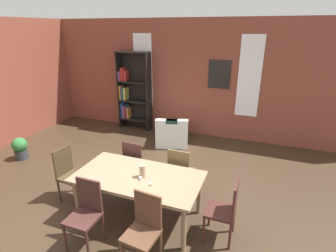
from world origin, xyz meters
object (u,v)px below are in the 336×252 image
(dining_chair_far_left, at_px, (136,162))
(dining_chair_near_right, at_px, (144,228))
(dining_chair_head_right, at_px, (226,209))
(dining_chair_near_left, at_px, (86,211))
(vase_on_table, at_px, (143,171))
(armchair_white, at_px, (172,134))
(dining_table, at_px, (138,180))
(dining_chair_far_right, at_px, (180,171))
(potted_plant_by_shelf, at_px, (20,148))
(dining_chair_head_left, at_px, (69,173))
(bookshelf_tall, at_px, (132,92))

(dining_chair_far_left, distance_m, dining_chair_near_right, 1.71)
(dining_chair_head_right, height_order, dining_chair_near_left, same)
(vase_on_table, bearing_deg, armchair_white, 101.15)
(dining_table, xyz_separation_m, vase_on_table, (0.08, 0.00, 0.17))
(dining_table, height_order, dining_chair_near_right, dining_chair_near_right)
(dining_chair_far_right, relative_size, potted_plant_by_shelf, 1.85)
(dining_chair_near_left, relative_size, potted_plant_by_shelf, 1.85)
(dining_chair_near_left, bearing_deg, vase_on_table, 55.13)
(dining_chair_far_left, bearing_deg, dining_chair_head_left, -141.06)
(dining_table, distance_m, potted_plant_by_shelf, 3.56)
(dining_chair_far_left, bearing_deg, potted_plant_by_shelf, 178.68)
(dining_chair_near_left, xyz_separation_m, armchair_white, (-0.05, 3.56, -0.23))
(dining_table, relative_size, vase_on_table, 9.75)
(armchair_white, xyz_separation_m, potted_plant_by_shelf, (-2.96, -2.02, -0.01))
(dining_chair_near_right, relative_size, bookshelf_tall, 0.43)
(bookshelf_tall, bearing_deg, dining_chair_head_left, -79.62)
(armchair_white, distance_m, potted_plant_by_shelf, 3.59)
(dining_chair_far_right, height_order, bookshelf_tall, bookshelf_tall)
(dining_chair_head_right, relative_size, armchair_white, 0.95)
(dining_chair_near_left, bearing_deg, armchair_white, 90.75)
(vase_on_table, relative_size, dining_chair_head_left, 0.21)
(vase_on_table, xyz_separation_m, dining_chair_head_right, (1.26, -0.00, -0.33))
(dining_chair_near_right, distance_m, armchair_white, 3.68)
(dining_chair_head_right, distance_m, dining_chair_near_left, 1.91)
(dining_table, relative_size, dining_chair_far_right, 2.03)
(dining_chair_head_right, height_order, potted_plant_by_shelf, dining_chair_head_right)
(dining_chair_near_right, distance_m, dining_chair_near_left, 0.87)
(dining_chair_far_left, xyz_separation_m, dining_chair_far_right, (0.87, -0.00, 0.00))
(dining_chair_head_left, bearing_deg, dining_chair_head_right, -0.14)
(dining_table, bearing_deg, dining_chair_head_left, 179.73)
(vase_on_table, bearing_deg, dining_chair_near_left, -124.87)
(dining_chair_far_left, relative_size, dining_chair_head_left, 1.00)
(dining_chair_far_left, bearing_deg, dining_table, -59.26)
(vase_on_table, height_order, dining_chair_near_left, dining_chair_near_left)
(vase_on_table, relative_size, dining_chair_far_left, 0.21)
(dining_chair_far_right, height_order, dining_chair_head_left, same)
(bookshelf_tall, distance_m, armchair_white, 1.86)
(dining_chair_near_right, bearing_deg, vase_on_table, 116.28)
(dining_chair_head_right, distance_m, dining_chair_near_right, 1.16)
(dining_chair_far_left, height_order, dining_chair_head_right, same)
(dining_chair_near_right, bearing_deg, dining_chair_head_right, 39.31)
(dining_table, height_order, bookshelf_tall, bookshelf_tall)
(dining_chair_head_right, height_order, dining_chair_near_right, same)
(dining_chair_far_left, relative_size, armchair_white, 0.95)
(bookshelf_tall, height_order, armchair_white, bookshelf_tall)
(dining_chair_head_left, bearing_deg, dining_chair_far_right, 22.35)
(dining_chair_head_right, height_order, dining_chair_head_left, same)
(dining_chair_far_right, bearing_deg, potted_plant_by_shelf, 178.98)
(dining_chair_head_left, bearing_deg, dining_table, -0.27)
(dining_chair_near_left, xyz_separation_m, potted_plant_by_shelf, (-3.01, 1.54, -0.24))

